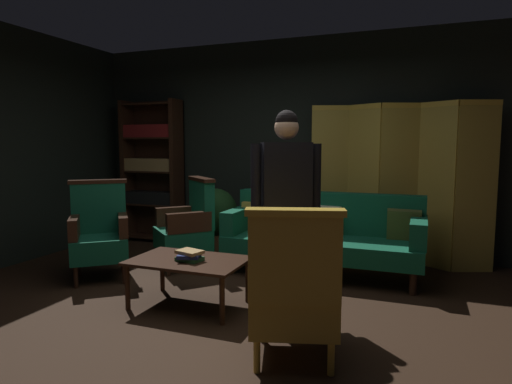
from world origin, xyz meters
name	(u,v)px	position (x,y,z in m)	size (l,w,h in m)	color
ground_plane	(222,313)	(0.00, 0.00, 0.00)	(10.00, 10.00, 0.00)	black
back_wall	(300,146)	(0.00, 2.45, 1.40)	(7.20, 0.10, 2.80)	black
side_wall_left	(14,146)	(-3.00, 0.60, 1.40)	(0.10, 3.60, 2.80)	black
folding_screen	(398,182)	(1.28, 2.15, 0.99)	(2.10, 0.33, 1.90)	#B29338
bookshelf	(153,169)	(-2.15, 2.20, 1.07)	(0.90, 0.32, 2.05)	black
velvet_couch	(324,233)	(0.55, 1.45, 0.45)	(2.12, 0.78, 0.88)	black
coffee_table	(189,264)	(-0.34, 0.04, 0.37)	(1.00, 0.64, 0.42)	black
armchair_gilt_accent	(294,289)	(0.79, -0.59, 0.49)	(0.72, 0.72, 1.04)	gold
armchair_wing_left	(99,232)	(-1.65, 0.44, 0.49)	(0.81, 0.81, 1.04)	black
armchair_wing_right	(188,225)	(-0.96, 1.12, 0.49)	(0.82, 0.82, 1.04)	black
standing_figure	(286,192)	(0.49, 0.22, 1.03)	(0.53, 0.37, 1.70)	black
potted_plant	(216,216)	(-0.96, 1.85, 0.49)	(0.56, 0.56, 0.85)	brown
book_green_cloth	(190,259)	(-0.31, 0.01, 0.44)	(0.21, 0.15, 0.03)	#1E4C28
book_navy_cloth	(190,255)	(-0.31, 0.01, 0.47)	(0.18, 0.20, 0.03)	navy
book_tan_leather	(190,252)	(-0.31, 0.01, 0.50)	(0.22, 0.15, 0.03)	#9E7A47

